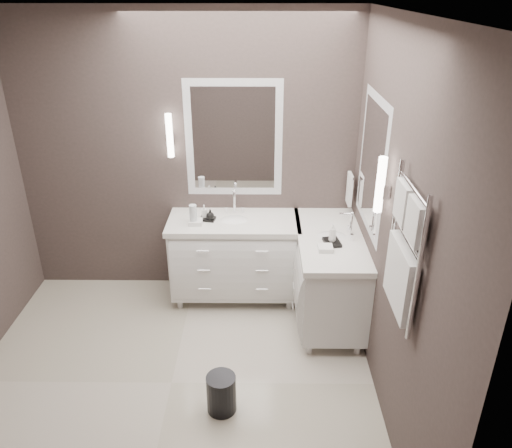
{
  "coord_description": "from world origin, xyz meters",
  "views": [
    {
      "loc": [
        0.7,
        -2.99,
        2.86
      ],
      "look_at": [
        0.66,
        0.7,
        1.06
      ],
      "focal_mm": 35.0,
      "sensor_mm": 36.0,
      "label": 1
    }
  ],
  "objects_px": {
    "vanity_back": "(235,254)",
    "waste_bin": "(221,393)",
    "vanity_right": "(329,272)",
    "towel_ladder": "(403,256)"
  },
  "relations": [
    {
      "from": "vanity_right",
      "to": "towel_ladder",
      "type": "xyz_separation_m",
      "value": [
        0.23,
        -1.3,
        0.91
      ]
    },
    {
      "from": "vanity_right",
      "to": "towel_ladder",
      "type": "distance_m",
      "value": 1.6
    },
    {
      "from": "towel_ladder",
      "to": "waste_bin",
      "type": "distance_m",
      "value": 1.68
    },
    {
      "from": "vanity_back",
      "to": "towel_ladder",
      "type": "height_order",
      "value": "towel_ladder"
    },
    {
      "from": "vanity_back",
      "to": "vanity_right",
      "type": "height_order",
      "value": "same"
    },
    {
      "from": "vanity_back",
      "to": "towel_ladder",
      "type": "xyz_separation_m",
      "value": [
        1.1,
        -1.63,
        0.91
      ]
    },
    {
      "from": "vanity_right",
      "to": "towel_ladder",
      "type": "height_order",
      "value": "towel_ladder"
    },
    {
      "from": "vanity_back",
      "to": "waste_bin",
      "type": "relative_size",
      "value": 4.07
    },
    {
      "from": "towel_ladder",
      "to": "waste_bin",
      "type": "height_order",
      "value": "towel_ladder"
    },
    {
      "from": "vanity_back",
      "to": "towel_ladder",
      "type": "relative_size",
      "value": 1.38
    }
  ]
}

